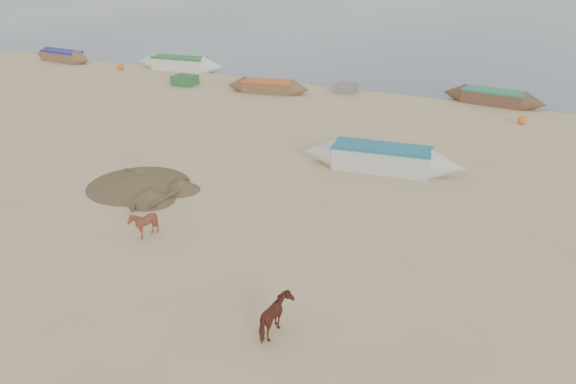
% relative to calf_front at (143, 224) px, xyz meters
% --- Properties ---
extents(ground, '(140.00, 140.00, 0.00)m').
position_rel_calf_front_xyz_m(ground, '(3.48, -0.97, -0.47)').
color(ground, tan).
rests_on(ground, ground).
extents(sea, '(160.00, 160.00, 0.00)m').
position_rel_calf_front_xyz_m(sea, '(3.48, 81.03, -0.46)').
color(sea, slate).
rests_on(sea, ground).
extents(calf_front, '(1.13, 1.10, 0.93)m').
position_rel_calf_front_xyz_m(calf_front, '(0.00, 0.00, 0.00)').
color(calf_front, brown).
rests_on(calf_front, ground).
extents(calf_right, '(1.15, 1.22, 0.96)m').
position_rel_calf_front_xyz_m(calf_right, '(5.86, -2.41, 0.01)').
color(calf_right, '#5F291E').
rests_on(calf_right, ground).
extents(near_canoe, '(6.66, 2.11, 1.01)m').
position_rel_calf_front_xyz_m(near_canoe, '(4.89, 8.66, 0.04)').
color(near_canoe, beige).
rests_on(near_canoe, ground).
extents(debris_pile, '(4.49, 4.49, 0.43)m').
position_rel_calf_front_xyz_m(debris_pile, '(-2.87, 3.14, -0.25)').
color(debris_pile, brown).
rests_on(debris_pile, ground).
extents(waterline_canoes, '(60.56, 5.22, 0.93)m').
position_rel_calf_front_xyz_m(waterline_canoes, '(1.72, 19.90, -0.04)').
color(waterline_canoes, brown).
rests_on(waterline_canoes, ground).
extents(beach_clutter, '(44.16, 3.81, 0.64)m').
position_rel_calf_front_xyz_m(beach_clutter, '(7.66, 18.74, -0.17)').
color(beach_clutter, '#2D642E').
rests_on(beach_clutter, ground).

